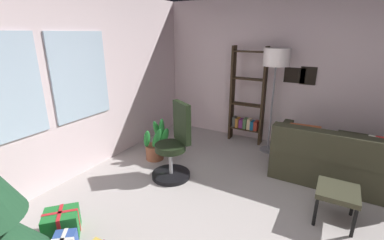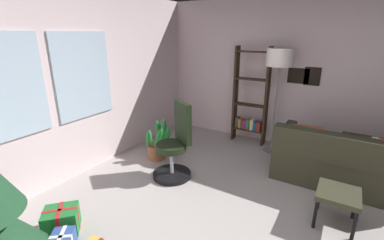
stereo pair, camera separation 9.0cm
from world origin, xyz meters
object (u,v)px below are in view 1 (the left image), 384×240
gift_box_green (62,223)px  potted_plant (156,144)px  office_chair (174,149)px  floor_lamp (276,63)px  bookshelf (247,102)px  footstool (337,194)px  couch (347,158)px

gift_box_green → potted_plant: 1.93m
office_chair → potted_plant: office_chair is taller
gift_box_green → floor_lamp: bearing=-23.7°
bookshelf → floor_lamp: 0.97m
footstool → office_chair: 2.09m
floor_lamp → potted_plant: size_ratio=2.65×
floor_lamp → office_chair: bearing=147.5°
couch → footstool: (-1.17, 0.10, 0.05)m
office_chair → footstool: bearing=-88.8°
bookshelf → potted_plant: 1.88m
office_chair → gift_box_green: bearing=166.3°
couch → bookshelf: bookshelf is taller
footstool → gift_box_green: 2.97m
floor_lamp → gift_box_green: bearing=156.3°
floor_lamp → potted_plant: (-1.22, 1.57, -1.30)m
couch → potted_plant: (-0.88, 2.77, -0.04)m
footstool → bookshelf: size_ratio=0.25×
floor_lamp → potted_plant: floor_lamp is taller
gift_box_green → couch: bearing=-42.7°
floor_lamp → potted_plant: 2.37m
gift_box_green → bookshelf: (3.38, -0.86, 0.64)m
bookshelf → floor_lamp: bookshelf is taller
floor_lamp → footstool: bearing=-143.8°
office_chair → floor_lamp: bearing=-32.5°
gift_box_green → bookshelf: 3.55m
bookshelf → floor_lamp: bearing=-115.7°
gift_box_green → floor_lamp: size_ratio=0.24×
couch → gift_box_green: couch is taller
couch → bookshelf: bearing=71.2°
bookshelf → gift_box_green: bearing=165.7°
couch → office_chair: 2.51m
gift_box_green → footstool: bearing=-56.7°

